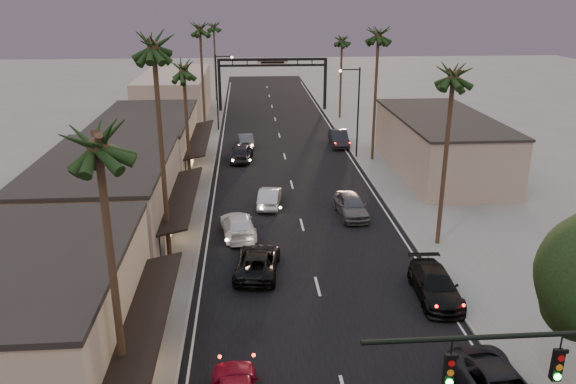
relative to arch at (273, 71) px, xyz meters
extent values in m
plane|color=slate|center=(0.00, -30.00, -5.53)|extent=(200.00, 200.00, 0.00)
cube|color=black|center=(0.00, -25.00, -5.53)|extent=(14.00, 120.00, 0.02)
cube|color=slate|center=(-9.50, -18.00, -5.47)|extent=(5.00, 92.00, 0.12)
cube|color=slate|center=(9.50, -18.00, -5.47)|extent=(5.00, 92.00, 0.12)
cube|color=#BFB091|center=(-13.00, -58.00, -2.78)|extent=(8.00, 12.00, 5.50)
cube|color=gray|center=(-13.00, -44.00, -2.78)|extent=(8.00, 14.00, 5.50)
cube|color=#BFB091|center=(-13.00, -28.00, -3.03)|extent=(8.00, 16.00, 5.00)
cube|color=gray|center=(-13.00, -5.00, -2.53)|extent=(8.00, 20.00, 6.00)
cube|color=gray|center=(14.00, -30.00, -3.03)|extent=(8.00, 18.00, 5.00)
cylinder|color=black|center=(3.40, -66.00, 1.07)|extent=(8.40, 0.16, 0.16)
cube|color=black|center=(1.80, -66.00, 0.02)|extent=(0.28, 0.22, 1.00)
cube|color=black|center=(5.00, -66.00, 0.02)|extent=(0.28, 0.22, 1.00)
cube|color=black|center=(-7.40, 0.00, -2.03)|extent=(0.40, 0.40, 7.00)
cube|color=black|center=(7.40, 0.00, -2.03)|extent=(0.40, 0.40, 7.00)
cube|color=black|center=(0.00, 0.00, 1.57)|extent=(15.20, 0.35, 0.35)
cube|color=black|center=(0.00, 0.00, 0.77)|extent=(15.20, 0.30, 0.30)
cube|color=beige|center=(0.00, -0.02, 1.17)|extent=(4.20, 0.12, 1.00)
cylinder|color=black|center=(7.20, -25.00, -1.03)|extent=(0.16, 0.16, 9.00)
cylinder|color=black|center=(6.20, -25.00, 3.27)|extent=(2.00, 0.12, 0.12)
sphere|color=#FFD899|center=(5.30, -25.00, 3.17)|extent=(0.30, 0.30, 0.30)
cylinder|color=black|center=(-7.20, -12.00, -1.03)|extent=(0.16, 0.16, 9.00)
cylinder|color=black|center=(-6.20, -12.00, 3.27)|extent=(2.00, 0.12, 0.12)
sphere|color=#FFD899|center=(-5.30, -12.00, 3.17)|extent=(0.30, 0.30, 0.30)
cylinder|color=#38281C|center=(-8.60, -61.00, -0.03)|extent=(0.28, 0.28, 11.00)
sphere|color=black|center=(-8.60, -61.00, 6.07)|extent=(3.20, 3.20, 3.20)
cylinder|color=#38281C|center=(-8.60, -48.00, 0.97)|extent=(0.28, 0.28, 13.00)
sphere|color=black|center=(-8.60, -48.00, 8.07)|extent=(3.20, 3.20, 3.20)
cylinder|color=#38281C|center=(-8.60, -34.00, -0.53)|extent=(0.28, 0.28, 10.00)
sphere|color=black|center=(-8.60, -34.00, 5.07)|extent=(3.20, 3.20, 3.20)
cylinder|color=#38281C|center=(-8.60, -15.00, 0.47)|extent=(0.28, 0.28, 12.00)
sphere|color=black|center=(-8.60, -15.00, 7.07)|extent=(3.20, 3.20, 3.20)
cylinder|color=#38281C|center=(8.60, -46.00, -0.03)|extent=(0.28, 0.28, 11.00)
sphere|color=black|center=(8.60, -46.00, 6.07)|extent=(3.20, 3.20, 3.20)
cylinder|color=#38281C|center=(8.60, -26.00, 0.47)|extent=(0.28, 0.28, 12.00)
sphere|color=black|center=(8.60, -26.00, 7.07)|extent=(3.20, 3.20, 3.20)
cylinder|color=#38281C|center=(8.60, -6.00, -0.53)|extent=(0.28, 0.28, 10.00)
sphere|color=black|center=(8.60, -6.00, 5.07)|extent=(3.20, 3.20, 3.20)
cylinder|color=#38281C|center=(-8.30, 8.00, -0.03)|extent=(0.28, 0.28, 11.00)
sphere|color=black|center=(-8.30, 8.00, 6.07)|extent=(3.20, 3.20, 3.20)
imported|color=black|center=(-3.34, -49.08, -4.81)|extent=(3.07, 5.51, 1.46)
imported|color=#AFAFB5|center=(-2.15, -37.98, -4.80)|extent=(2.13, 4.60, 1.46)
imported|color=white|center=(-4.54, -43.48, -4.78)|extent=(2.75, 5.39, 1.50)
imported|color=black|center=(-4.37, -25.20, -4.69)|extent=(2.57, 5.16, 1.69)
imported|color=#434448|center=(-3.97, -19.70, -4.81)|extent=(1.95, 4.50, 1.44)
imported|color=black|center=(6.20, -52.72, -4.77)|extent=(2.33, 5.35, 1.53)
imported|color=#4F4E54|center=(3.82, -40.53, -4.70)|extent=(2.21, 4.97, 1.66)
imported|color=black|center=(6.16, -20.15, -4.70)|extent=(1.90, 5.13, 1.67)
camera|label=1|loc=(-3.78, -78.98, 10.15)|focal=35.00mm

